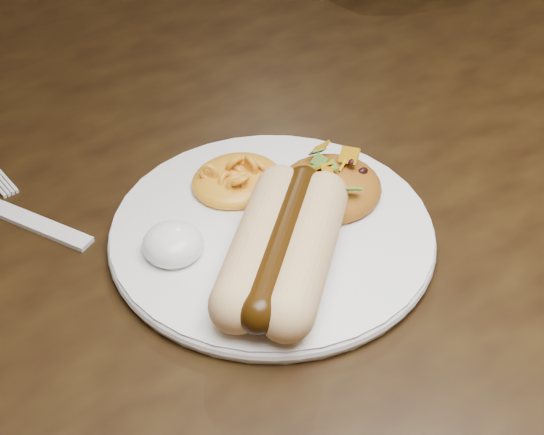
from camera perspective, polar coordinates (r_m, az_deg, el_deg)
table at (r=0.81m, az=-6.97°, el=0.06°), size 1.60×0.90×0.75m
plate at (r=0.63m, az=0.00°, el=-1.13°), size 0.26×0.26×0.01m
hotdog at (r=0.58m, az=0.76°, el=-1.95°), size 0.13×0.14×0.04m
mac_and_cheese at (r=0.66m, az=-2.44°, el=3.26°), size 0.09×0.08×0.03m
sour_cream at (r=0.60m, az=-6.83°, el=-1.42°), size 0.06×0.06×0.03m
taco_salad at (r=0.65m, az=3.97°, el=2.57°), size 0.08×0.08×0.04m
fork at (r=0.67m, az=-15.78°, el=-0.43°), size 0.07×0.14×0.00m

